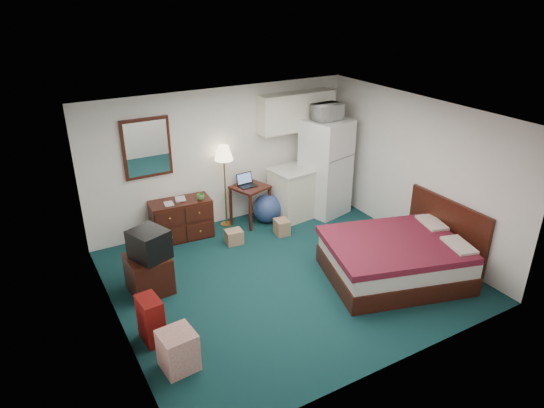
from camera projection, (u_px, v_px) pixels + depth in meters
floor at (286, 276)px, 7.46m from camera, size 5.00×4.50×0.01m
ceiling at (289, 116)px, 6.43m from camera, size 5.00×4.50×0.01m
walls at (287, 202)px, 6.95m from camera, size 5.01×4.51×2.50m
mirror at (147, 148)px, 7.93m from camera, size 0.80×0.06×1.00m
upper_cabinets at (296, 111)px, 8.95m from camera, size 1.50×0.35×0.70m
headboard at (447, 229)px, 7.68m from camera, size 0.06×1.56×1.00m
dresser at (181, 219)px, 8.45m from camera, size 1.07×0.55×0.71m
floor_lamp at (225, 186)px, 8.74m from camera, size 0.36×0.36×1.53m
desk at (250, 204)px, 9.01m from camera, size 0.73×0.73×0.73m
exercise_ball at (267, 208)px, 9.06m from camera, size 0.61×0.61×0.54m
kitchen_counter at (295, 193)px, 9.22m from camera, size 0.92×0.74×0.94m
fridge at (325, 167)px, 9.21m from camera, size 0.92×0.92×1.84m
bed at (395, 259)px, 7.30m from camera, size 2.32×2.02×0.63m
tv_stand at (149, 273)px, 7.01m from camera, size 0.59×0.64×0.56m
suitcase at (151, 320)px, 5.99m from camera, size 0.27×0.40×0.62m
retail_box at (178, 350)px, 5.59m from camera, size 0.42×0.42×0.49m
file_bin at (156, 245)px, 8.07m from camera, size 0.40×0.31×0.26m
cardboard_box_a at (234, 237)px, 8.36m from camera, size 0.31×0.27×0.24m
cardboard_box_b at (282, 227)px, 8.66m from camera, size 0.27×0.30×0.28m
laptop at (248, 181)px, 8.81m from camera, size 0.34×0.28×0.22m
crt_tv at (149, 244)px, 6.79m from camera, size 0.61×0.63×0.43m
microwave at (327, 110)px, 8.73m from camera, size 0.55×0.32×0.36m
book_a at (164, 199)px, 8.11m from camera, size 0.15×0.04×0.21m
book_b at (175, 194)px, 8.28m from camera, size 0.17×0.06×0.23m
mug at (200, 196)px, 8.32m from camera, size 0.16×0.14×0.13m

